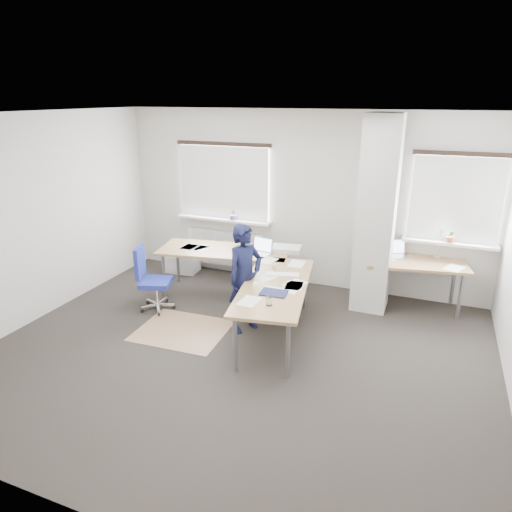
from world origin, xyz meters
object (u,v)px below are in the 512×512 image
at_px(person, 245,278).
at_px(task_chair, 154,292).
at_px(desk_main, 251,267).
at_px(desk_side, 416,264).

bearing_deg(person, task_chair, 115.23).
xyz_separation_m(desk_main, person, (0.12, -0.50, 0.04)).
bearing_deg(desk_side, person, -153.10).
xyz_separation_m(desk_main, task_chair, (-1.35, -0.44, -0.42)).
xyz_separation_m(task_chair, person, (1.47, -0.06, 0.46)).
relative_size(desk_main, person, 1.92).
height_order(desk_main, task_chair, task_chair).
distance_m(desk_main, person, 0.51).
bearing_deg(task_chair, desk_side, 4.23).
relative_size(desk_side, person, 1.03).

